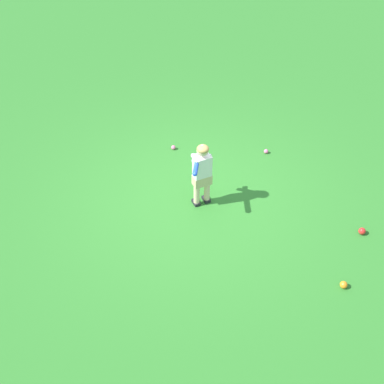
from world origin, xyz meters
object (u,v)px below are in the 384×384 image
object	(u,v)px
play_ball_midfield	(266,151)
play_ball_center_lawn	(344,285)
play_ball_by_bucket	(362,231)
play_ball_behind_batter	(173,147)
child_batter	(202,170)

from	to	relation	value
play_ball_midfield	play_ball_center_lawn	xyz separation A→B (m)	(-1.99, 2.16, 0.01)
play_ball_midfield	play_ball_by_bucket	xyz separation A→B (m)	(-1.94, 1.09, 0.01)
play_ball_midfield	play_ball_by_bucket	distance (m)	2.23
play_ball_center_lawn	play_ball_behind_batter	bearing A→B (deg)	-23.37
play_ball_midfield	play_ball_center_lawn	distance (m)	2.94
play_ball_midfield	play_ball_behind_batter	xyz separation A→B (m)	(1.43, 0.68, 0.00)
play_ball_center_lawn	play_ball_behind_batter	xyz separation A→B (m)	(3.43, -1.48, -0.01)
play_ball_midfield	child_batter	bearing A→B (deg)	77.42
play_ball_by_bucket	play_ball_center_lawn	bearing A→B (deg)	92.97
play_ball_by_bucket	play_ball_behind_batter	bearing A→B (deg)	-7.03
play_ball_midfield	play_ball_by_bucket	world-z (taller)	play_ball_by_bucket
play_ball_by_bucket	child_batter	bearing A→B (deg)	13.41
play_ball_midfield	play_ball_behind_batter	world-z (taller)	same
child_batter	play_ball_behind_batter	world-z (taller)	child_batter
play_ball_behind_batter	play_ball_by_bucket	size ratio (longest dim) A/B	0.74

